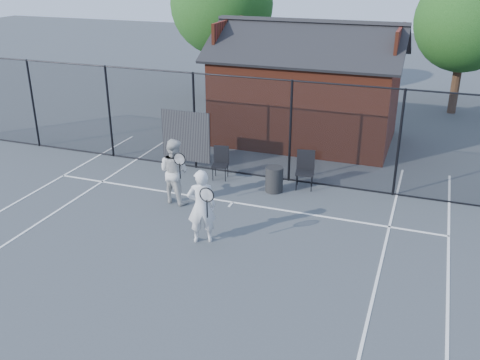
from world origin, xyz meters
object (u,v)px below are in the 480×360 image
(clubhouse, at_px, (307,95))
(chair_right, at_px, (305,171))
(player_back, at_px, (174,171))
(waste_bin, at_px, (274,179))
(player_front, at_px, (201,206))
(chair_left, at_px, (220,164))

(clubhouse, bearing_deg, chair_right, -76.33)
(player_back, relative_size, waste_bin, 2.45)
(player_front, distance_m, waste_bin, 3.43)
(waste_bin, bearing_deg, player_back, -145.87)
(player_back, height_order, chair_left, player_back)
(player_front, bearing_deg, clubhouse, 87.12)
(waste_bin, bearing_deg, chair_left, 169.35)
(clubhouse, relative_size, player_back, 3.68)
(player_front, bearing_deg, player_back, 131.94)
(clubhouse, height_order, chair_left, clubhouse)
(player_front, bearing_deg, chair_right, 68.72)
(chair_left, height_order, waste_bin, chair_left)
(waste_bin, bearing_deg, player_front, -102.55)
(clubhouse, height_order, player_back, clubhouse)
(player_back, bearing_deg, waste_bin, 34.13)
(chair_right, bearing_deg, player_back, -155.77)
(player_front, distance_m, chair_right, 4.10)
(player_back, bearing_deg, clubhouse, 72.94)
(player_front, relative_size, chair_left, 1.88)
(player_back, distance_m, chair_left, 2.01)
(clubhouse, height_order, waste_bin, clubhouse)
(player_front, relative_size, player_back, 1.01)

